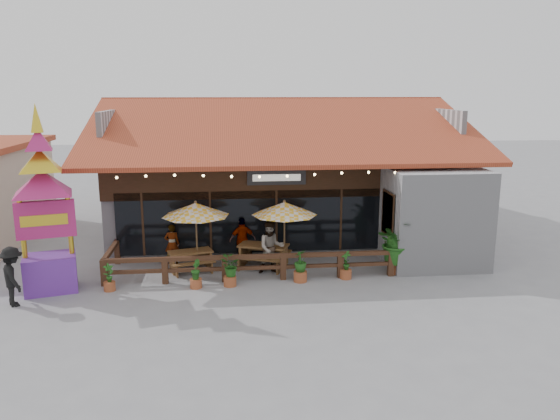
{
  "coord_description": "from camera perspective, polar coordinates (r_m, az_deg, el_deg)",
  "views": [
    {
      "loc": [
        -2.45,
        -18.27,
        6.36
      ],
      "look_at": [
        -0.4,
        1.5,
        2.01
      ],
      "focal_mm": 35.0,
      "sensor_mm": 36.0,
      "label": 1
    }
  ],
  "objects": [
    {
      "name": "thai_sign_tower",
      "position": [
        18.61,
        -23.56,
        2.19
      ],
      "size": [
        2.92,
        2.92,
        6.46
      ],
      "color": "#642999",
      "rests_on": "ground"
    },
    {
      "name": "planter_e",
      "position": [
        19.06,
        6.9,
        -5.94
      ],
      "size": [
        0.4,
        0.42,
        0.99
      ],
      "color": "brown",
      "rests_on": "ground"
    },
    {
      "name": "patio_railing",
      "position": [
        18.9,
        -5.06,
        -5.41
      ],
      "size": [
        10.0,
        2.6,
        0.92
      ],
      "color": "#432418",
      "rests_on": "ground"
    },
    {
      "name": "umbrella_left",
      "position": [
        19.55,
        -8.8,
        0.02
      ],
      "size": [
        2.87,
        2.87,
        2.57
      ],
      "color": "brown",
      "rests_on": "ground"
    },
    {
      "name": "pedestrian",
      "position": [
        18.34,
        -26.16,
        -6.26
      ],
      "size": [
        1.2,
        1.36,
        1.83
      ],
      "primitive_type": "imported",
      "rotation": [
        0.0,
        0.0,
        2.13
      ],
      "color": "black",
      "rests_on": "ground"
    },
    {
      "name": "planter_b",
      "position": [
        18.25,
        -8.8,
        -6.76
      ],
      "size": [
        0.4,
        0.4,
        0.97
      ],
      "color": "brown",
      "rests_on": "ground"
    },
    {
      "name": "ground",
      "position": [
        19.5,
        1.64,
        -6.71
      ],
      "size": [
        100.0,
        100.0,
        0.0
      ],
      "primitive_type": "plane",
      "color": "gray",
      "rests_on": "ground"
    },
    {
      "name": "umbrella_right",
      "position": [
        19.62,
        0.46,
        0.13
      ],
      "size": [
        2.61,
        2.61,
        2.54
      ],
      "color": "brown",
      "rests_on": "ground"
    },
    {
      "name": "picnic_table_right",
      "position": [
        20.09,
        -1.75,
        -4.41
      ],
      "size": [
        2.21,
        2.07,
        0.86
      ],
      "color": "brown",
      "rests_on": "ground"
    },
    {
      "name": "planter_c",
      "position": [
        18.24,
        -5.27,
        -6.18
      ],
      "size": [
        0.73,
        0.66,
        1.04
      ],
      "color": "brown",
      "rests_on": "ground"
    },
    {
      "name": "diner_a",
      "position": [
        20.84,
        -11.22,
        -3.5
      ],
      "size": [
        0.56,
        0.37,
        1.52
      ],
      "primitive_type": "imported",
      "rotation": [
        0.0,
        0.0,
        3.14
      ],
      "color": "#341B10",
      "rests_on": "ground"
    },
    {
      "name": "diner_c",
      "position": [
        20.72,
        -3.93,
        -3.12
      ],
      "size": [
        1.03,
        0.53,
        1.7
      ],
      "primitive_type": "imported",
      "rotation": [
        0.0,
        0.0,
        3.26
      ],
      "color": "#341B10",
      "rests_on": "ground"
    },
    {
      "name": "planter_a",
      "position": [
        18.66,
        -17.42,
        -6.94
      ],
      "size": [
        0.39,
        0.37,
        0.92
      ],
      "color": "brown",
      "rests_on": "ground"
    },
    {
      "name": "tropical_plant",
      "position": [
        19.71,
        12.04,
        -3.42
      ],
      "size": [
        1.77,
        1.67,
        1.93
      ],
      "color": "brown",
      "rests_on": "ground"
    },
    {
      "name": "planter_d",
      "position": [
        18.61,
        2.14,
        -5.92
      ],
      "size": [
        0.59,
        0.59,
        1.12
      ],
      "color": "brown",
      "rests_on": "ground"
    },
    {
      "name": "picnic_table_left",
      "position": [
        19.98,
        -9.33,
        -4.9
      ],
      "size": [
        1.85,
        1.7,
        0.74
      ],
      "color": "brown",
      "rests_on": "ground"
    },
    {
      "name": "restaurant_building",
      "position": [
        25.37,
        0.29,
        2.91
      ],
      "size": [
        15.5,
        14.73,
        6.09
      ],
      "color": "#BCBCC1",
      "rests_on": "ground"
    },
    {
      "name": "diner_b",
      "position": [
        19.32,
        -0.93,
        -3.93
      ],
      "size": [
        0.96,
        0.76,
        1.9
      ],
      "primitive_type": "imported",
      "rotation": [
        0.0,
        0.0,
        0.05
      ],
      "color": "#341B10",
      "rests_on": "ground"
    }
  ]
}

